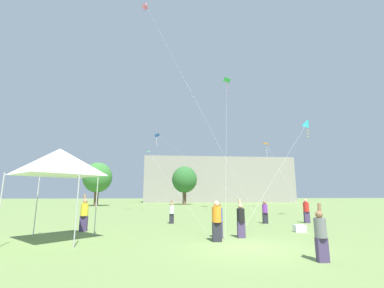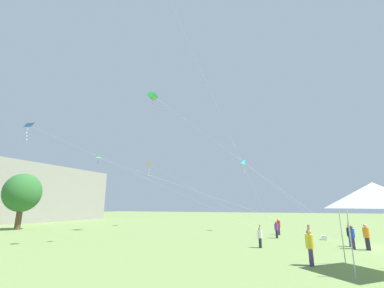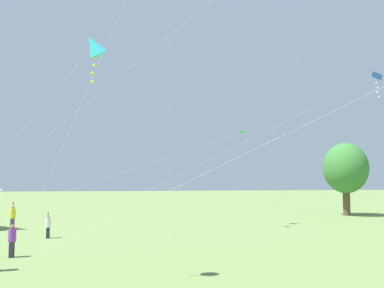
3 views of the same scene
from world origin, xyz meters
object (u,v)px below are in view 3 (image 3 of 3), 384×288
object	(u,v)px
person_yellow_shirt	(13,216)
person_white_shirt	(48,225)
kite_green_delta_3	(229,137)
person_purple_shirt	(12,240)
kite_blue_delta_4	(375,78)
kite_cyan_diamond_2	(93,47)

from	to	relation	value
person_yellow_shirt	person_white_shirt	bearing A→B (deg)	-164.54
kite_green_delta_3	person_purple_shirt	bearing A→B (deg)	-55.13
person_purple_shirt	kite_green_delta_3	distance (m)	17.50
kite_green_delta_3	kite_blue_delta_4	xyz separation A→B (m)	(0.43, 12.26, 4.97)
person_white_shirt	kite_green_delta_3	distance (m)	14.48
person_yellow_shirt	kite_blue_delta_4	bearing A→B (deg)	-113.99
kite_blue_delta_4	person_yellow_shirt	bearing A→B (deg)	-95.92
kite_green_delta_3	person_white_shirt	bearing A→B (deg)	-78.51
person_purple_shirt	kite_cyan_diamond_2	bearing A→B (deg)	-6.15
kite_cyan_diamond_2	person_purple_shirt	bearing A→B (deg)	-146.47
person_purple_shirt	kite_green_delta_3	xyz separation A→B (m)	(-9.35, 13.42, 6.23)
person_purple_shirt	kite_green_delta_3	world-z (taller)	kite_green_delta_3
person_yellow_shirt	kite_cyan_diamond_2	xyz separation A→B (m)	(18.10, 6.89, 7.81)
person_white_shirt	kite_green_delta_3	bearing A→B (deg)	-146.13
person_yellow_shirt	person_purple_shirt	size ratio (longest dim) A/B	1.32
kite_cyan_diamond_2	kite_green_delta_3	xyz separation A→B (m)	(-15.58, 9.29, -1.74)
kite_green_delta_3	kite_blue_delta_4	size ratio (longest dim) A/B	0.81
person_yellow_shirt	kite_blue_delta_4	world-z (taller)	kite_blue_delta_4
person_white_shirt	person_yellow_shirt	size ratio (longest dim) A/B	0.81
person_white_shirt	kite_cyan_diamond_2	distance (m)	15.65
person_white_shirt	person_purple_shirt	world-z (taller)	person_white_shirt
kite_cyan_diamond_2	kite_blue_delta_4	bearing A→B (deg)	125.11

